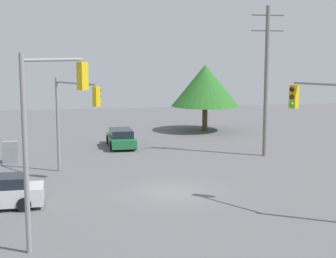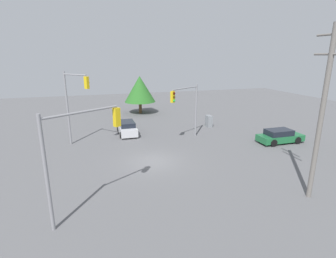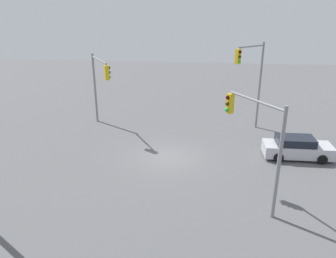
% 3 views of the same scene
% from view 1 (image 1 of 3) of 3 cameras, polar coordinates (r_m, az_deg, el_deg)
% --- Properties ---
extents(ground_plane, '(80.00, 80.00, 0.00)m').
position_cam_1_polar(ground_plane, '(25.87, 0.61, -7.04)').
color(ground_plane, '#5B5B5E').
extents(sedan_green, '(1.89, 4.45, 1.35)m').
position_cam_1_polar(sedan_green, '(38.16, -5.22, -1.02)').
color(sedan_green, '#1E6638').
rests_on(sedan_green, ground_plane).
extents(traffic_signal_main, '(2.39, 3.53, 5.51)m').
position_cam_1_polar(traffic_signal_main, '(29.12, -10.40, 2.20)').
color(traffic_signal_main, gray).
rests_on(traffic_signal_main, ground_plane).
extents(traffic_signal_cross, '(2.37, 2.24, 6.92)m').
position_cam_1_polar(traffic_signal_cross, '(18.64, -13.13, 1.25)').
color(traffic_signal_cross, gray).
rests_on(traffic_signal_cross, ground_plane).
extents(utility_pole_tall, '(2.20, 0.28, 9.96)m').
position_cam_1_polar(utility_pole_tall, '(34.88, 10.85, 5.60)').
color(utility_pole_tall, slate).
rests_on(utility_pole_tall, ground_plane).
extents(electrical_cabinet, '(0.96, 0.58, 1.38)m').
position_cam_1_polar(electrical_cabinet, '(34.07, -17.07, -2.45)').
color(electrical_cabinet, gray).
rests_on(electrical_cabinet, ground_plane).
extents(tree_corner, '(5.97, 5.97, 5.90)m').
position_cam_1_polar(tree_corner, '(45.50, 4.14, 4.84)').
color(tree_corner, '#4C3823').
rests_on(tree_corner, ground_plane).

